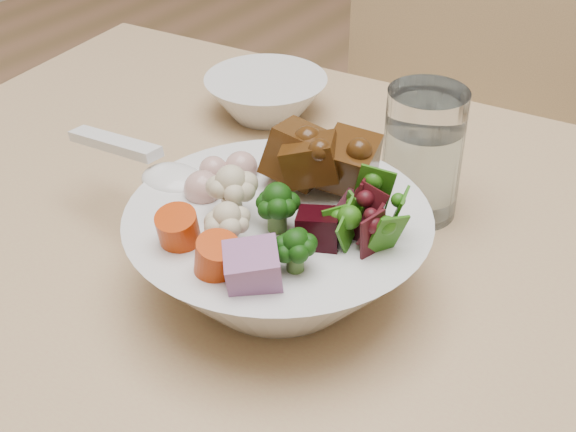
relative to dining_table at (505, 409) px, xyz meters
The scene contains 6 objects.
dining_table is the anchor object (origin of this frame).
chair_far 0.63m from the dining_table, 117.99° to the left, with size 0.48×0.48×0.90m.
food_bowl 0.23m from the dining_table, 168.57° to the right, with size 0.25×0.25×0.13m.
soup_spoon 0.36m from the dining_table, behind, with size 0.17×0.05×0.03m.
water_glass 0.24m from the dining_table, 139.83° to the left, with size 0.07×0.07×0.13m.
side_bowl 0.45m from the dining_table, 151.74° to the left, with size 0.14×0.14×0.05m, color silver, non-canonical shape.
Camera 1 is at (0.19, -0.54, 1.10)m, focal length 50.00 mm.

